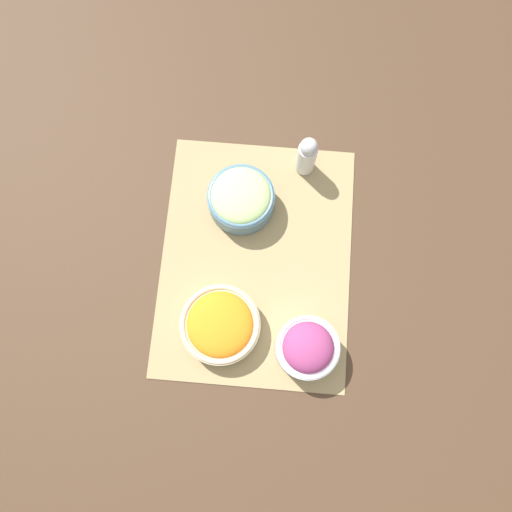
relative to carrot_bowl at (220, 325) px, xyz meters
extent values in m
plane|color=#422D1E|center=(-0.14, 0.06, -0.03)|extent=(3.00, 3.00, 0.00)
cube|color=#937F56|center=(-0.14, 0.06, -0.03)|extent=(0.49, 0.37, 0.00)
cylinder|color=#C6B28E|center=(0.00, 0.00, -0.01)|extent=(0.15, 0.15, 0.04)
torus|color=#C6B28E|center=(0.00, 0.00, 0.01)|extent=(0.15, 0.15, 0.01)
ellipsoid|color=orange|center=(0.00, 0.00, 0.01)|extent=(0.12, 0.12, 0.04)
cylinder|color=silver|center=(0.03, 0.16, 0.00)|extent=(0.12, 0.12, 0.06)
torus|color=silver|center=(0.03, 0.16, 0.03)|extent=(0.11, 0.11, 0.01)
ellipsoid|color=#93386B|center=(0.03, 0.16, 0.03)|extent=(0.09, 0.09, 0.05)
cylinder|color=slate|center=(-0.25, 0.02, 0.00)|extent=(0.13, 0.13, 0.05)
torus|color=slate|center=(-0.25, 0.02, 0.02)|extent=(0.13, 0.13, 0.01)
ellipsoid|color=#A8CC7F|center=(-0.25, 0.02, 0.02)|extent=(0.12, 0.12, 0.04)
cylinder|color=silver|center=(-0.34, 0.14, 0.01)|extent=(0.04, 0.04, 0.08)
sphere|color=#B2B2B7|center=(-0.34, 0.14, 0.07)|extent=(0.03, 0.03, 0.03)
camera|label=1|loc=(0.08, 0.07, 0.93)|focal=35.00mm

